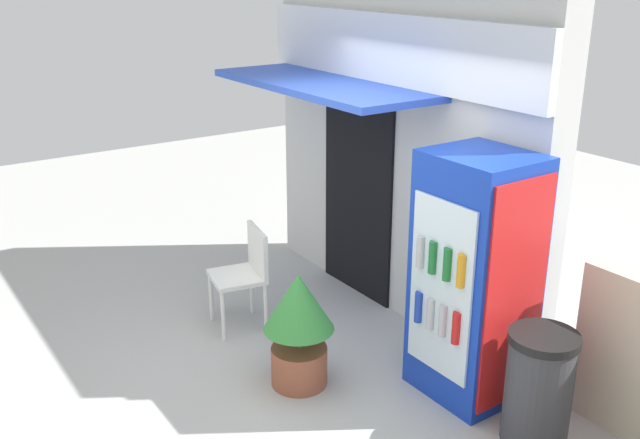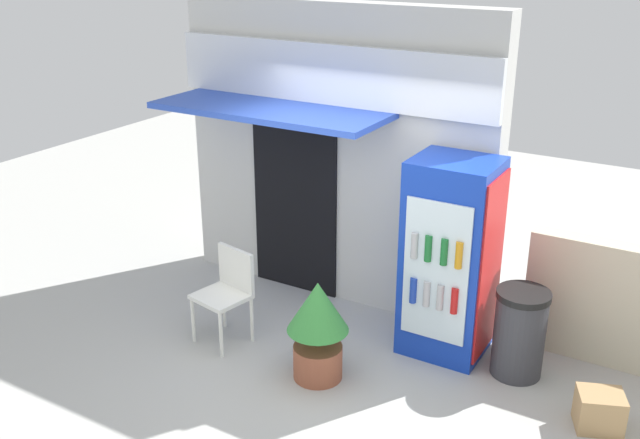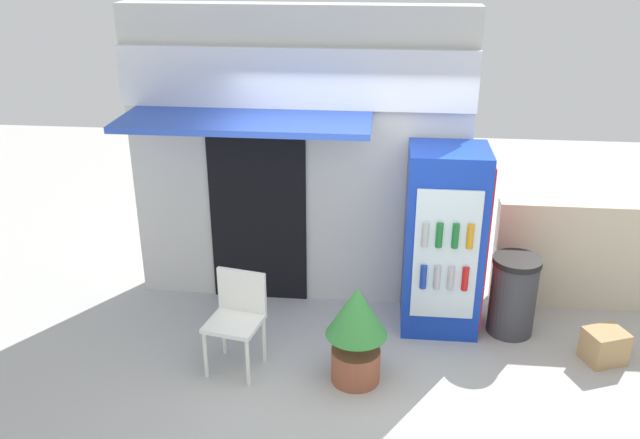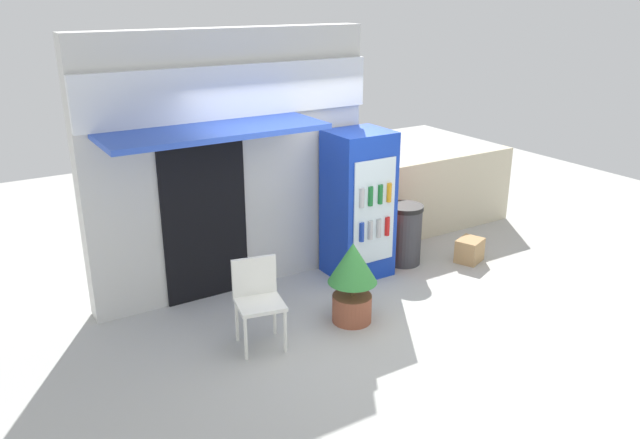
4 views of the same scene
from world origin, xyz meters
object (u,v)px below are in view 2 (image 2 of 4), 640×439
drink_cooler (450,259)px  plastic_chair (228,288)px  cardboard_box (599,411)px  potted_plant_near_shop (318,324)px  trash_bin (519,333)px

drink_cooler → plastic_chair: 2.12m
plastic_chair → cardboard_box: plastic_chair is taller
drink_cooler → plastic_chair: drink_cooler is taller
plastic_chair → potted_plant_near_shop: potted_plant_near_shop is taller
potted_plant_near_shop → trash_bin: (1.51, 0.96, -0.12)m
potted_plant_near_shop → cardboard_box: size_ratio=2.63×
trash_bin → drink_cooler: bearing=174.4°
plastic_chair → potted_plant_near_shop: (1.09, -0.14, -0.01)m
plastic_chair → drink_cooler: bearing=25.3°
trash_bin → cardboard_box: trash_bin is taller
plastic_chair → cardboard_box: size_ratio=2.58×
potted_plant_near_shop → trash_bin: size_ratio=1.14×
potted_plant_near_shop → trash_bin: potted_plant_near_shop is taller
drink_cooler → cardboard_box: bearing=-18.5°
trash_bin → plastic_chair: bearing=-162.5°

